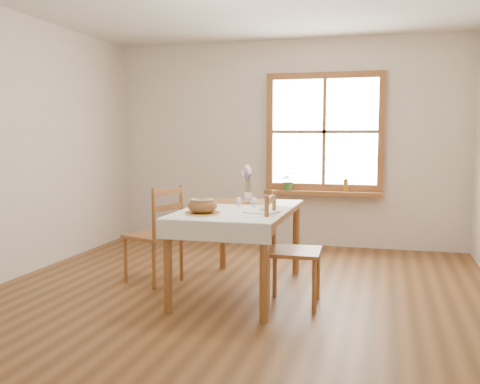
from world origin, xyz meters
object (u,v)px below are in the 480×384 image
object	(u,v)px
bread_plate	(203,213)
flower_vase	(248,198)
chair_left	(153,234)
dining_table	(240,218)
chair_right	(294,250)

from	to	relation	value
bread_plate	flower_vase	bearing A→B (deg)	80.59
chair_left	flower_vase	size ratio (longest dim) A/B	10.31
dining_table	flower_vase	xyz separation A→B (m)	(-0.04, 0.44, 0.13)
dining_table	chair_left	world-z (taller)	chair_left
dining_table	chair_right	xyz separation A→B (m)	(0.54, -0.29, -0.20)
chair_right	flower_vase	world-z (taller)	chair_right
chair_left	dining_table	bearing A→B (deg)	106.75
chair_right	flower_vase	xyz separation A→B (m)	(-0.57, 0.73, 0.33)
dining_table	flower_vase	bearing A→B (deg)	94.70
dining_table	flower_vase	world-z (taller)	flower_vase
chair_right	bread_plate	bearing A→B (deg)	101.95
bread_plate	flower_vase	world-z (taller)	flower_vase
dining_table	chair_left	size ratio (longest dim) A/B	1.71
dining_table	bread_plate	bearing A→B (deg)	-111.53
chair_left	bread_plate	distance (m)	0.92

